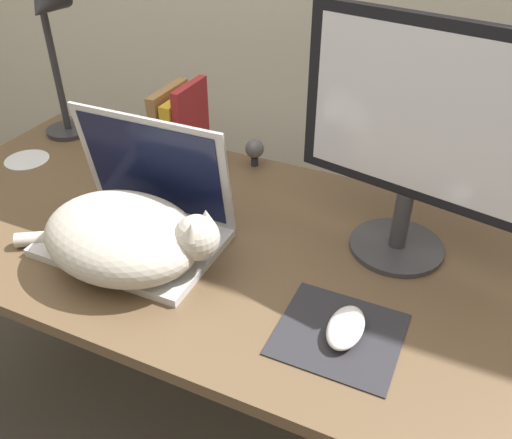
% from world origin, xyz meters
% --- Properties ---
extents(desk, '(1.44, 0.74, 0.73)m').
position_xyz_m(desk, '(0.00, 0.37, 0.66)').
color(desk, brown).
rests_on(desk, ground_plane).
extents(laptop, '(0.37, 0.26, 0.27)m').
position_xyz_m(laptop, '(-0.09, 0.29, 0.78)').
color(laptop, '#B7B7BC').
rests_on(laptop, desk).
extents(cat, '(0.46, 0.28, 0.15)m').
position_xyz_m(cat, '(-0.06, 0.21, 0.80)').
color(cat, '#B2ADA3').
rests_on(cat, desk).
extents(external_monitor, '(0.47, 0.20, 0.49)m').
position_xyz_m(external_monitor, '(0.43, 0.49, 1.00)').
color(external_monitor, '#333338').
rests_on(external_monitor, desk).
extents(mousepad, '(0.22, 0.20, 0.00)m').
position_xyz_m(mousepad, '(0.40, 0.20, 0.73)').
color(mousepad, '#232328').
rests_on(mousepad, desk).
extents(computer_mouse, '(0.06, 0.11, 0.03)m').
position_xyz_m(computer_mouse, '(0.41, 0.20, 0.75)').
color(computer_mouse, silver).
rests_on(computer_mouse, mousepad).
extents(book_row, '(0.09, 0.17, 0.22)m').
position_xyz_m(book_row, '(-0.20, 0.65, 0.83)').
color(book_row, olive).
rests_on(book_row, desk).
extents(desk_lamp, '(0.17, 0.17, 0.46)m').
position_xyz_m(desk_lamp, '(-0.56, 0.62, 1.04)').
color(desk_lamp, '#28282D').
rests_on(desk_lamp, desk).
extents(webcam, '(0.05, 0.05, 0.08)m').
position_xyz_m(webcam, '(0.00, 0.70, 0.78)').
color(webcam, '#232328').
rests_on(webcam, desk).
extents(cd_disc, '(0.12, 0.12, 0.00)m').
position_xyz_m(cd_disc, '(-0.59, 0.46, 0.73)').
color(cd_disc, silver).
rests_on(cd_disc, desk).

